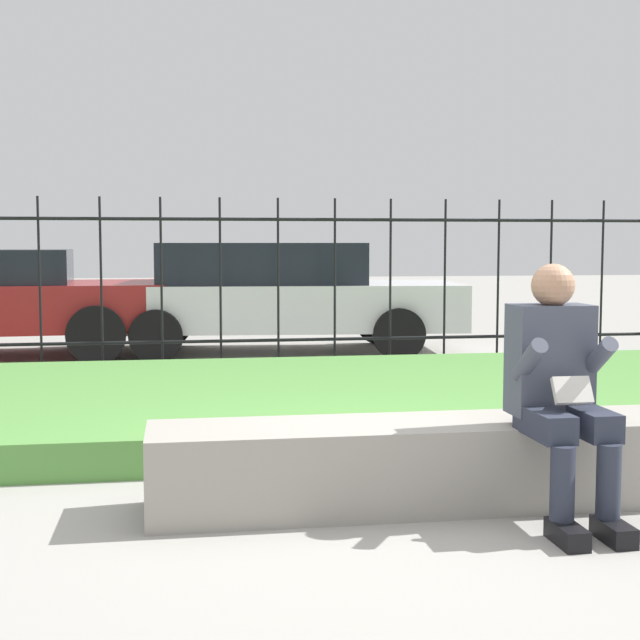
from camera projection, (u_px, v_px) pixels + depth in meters
ground_plane at (379, 507)px, 4.49m from camera, size 60.00×60.00×0.00m
stone_bench at (424, 468)px, 4.51m from camera, size 2.76×0.55×0.43m
person_seated_reader at (559, 382)px, 4.25m from camera, size 0.42×0.73×1.23m
grass_berm at (309, 400)px, 6.89m from camera, size 10.61×3.50×0.23m
iron_fence at (278, 283)px, 8.88m from camera, size 8.61×0.03×1.77m
car_parked_center at (272, 294)px, 10.77m from camera, size 4.51×2.11×1.33m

